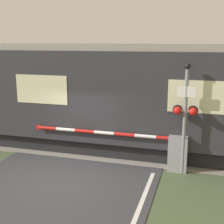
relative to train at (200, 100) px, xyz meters
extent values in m
plane|color=#475638|center=(-3.79, -3.06, -2.06)|extent=(80.00, 80.00, 0.00)
cube|color=gray|center=(-3.79, 0.00, -2.04)|extent=(36.00, 3.20, 0.03)
cube|color=#595451|center=(-3.79, -0.72, -1.98)|extent=(36.00, 0.08, 0.10)
cube|color=#595451|center=(-3.79, 0.72, -1.98)|extent=(36.00, 0.08, 0.10)
cube|color=black|center=(0.00, 0.00, -1.76)|extent=(18.17, 2.46, 0.60)
cube|color=#2D2D33|center=(0.00, 0.00, 0.13)|extent=(19.75, 2.89, 3.18)
cube|color=gray|center=(0.00, 0.00, 1.84)|extent=(19.35, 2.66, 0.24)
cube|color=beige|center=(0.00, -1.46, 0.37)|extent=(1.97, 0.02, 1.02)
cube|color=beige|center=(-5.43, -1.46, 0.37)|extent=(1.97, 0.02, 1.02)
cube|color=gray|center=(-0.59, -1.56, -1.48)|extent=(0.60, 0.44, 1.15)
cylinder|color=gray|center=(-0.59, -1.56, -1.00)|extent=(0.16, 0.16, 0.18)
cylinder|color=red|center=(-0.94, -1.56, -1.00)|extent=(0.71, 0.11, 0.11)
cylinder|color=white|center=(-1.65, -1.56, -1.00)|extent=(0.71, 0.11, 0.11)
cylinder|color=red|center=(-2.36, -1.56, -1.00)|extent=(0.71, 0.11, 0.11)
cylinder|color=white|center=(-3.07, -1.56, -1.00)|extent=(0.71, 0.11, 0.11)
cylinder|color=red|center=(-3.78, -1.56, -1.00)|extent=(0.71, 0.11, 0.11)
cylinder|color=white|center=(-4.49, -1.56, -1.00)|extent=(0.71, 0.11, 0.11)
cylinder|color=red|center=(-5.20, -1.56, -1.00)|extent=(0.71, 0.11, 0.11)
cylinder|color=red|center=(-5.56, -1.56, -1.00)|extent=(0.20, 0.02, 0.20)
cylinder|color=gray|center=(-0.42, -1.75, -0.41)|extent=(0.11, 0.11, 3.29)
cube|color=gray|center=(-0.42, -1.75, -0.02)|extent=(0.58, 0.07, 0.07)
sphere|color=red|center=(-0.65, -1.80, -0.02)|extent=(0.24, 0.24, 0.24)
sphere|color=red|center=(-0.18, -1.80, -0.02)|extent=(0.24, 0.24, 0.24)
cylinder|color=black|center=(-0.65, -1.69, -0.02)|extent=(0.30, 0.06, 0.30)
cylinder|color=black|center=(-0.18, -1.69, -0.02)|extent=(0.30, 0.06, 0.30)
cube|color=white|center=(-0.42, -1.79, 0.57)|extent=(0.55, 0.02, 0.32)
sphere|color=black|center=(-0.42, -1.75, 1.33)|extent=(0.18, 0.18, 0.18)
camera|label=1|loc=(0.03, -11.24, 2.06)|focal=50.00mm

